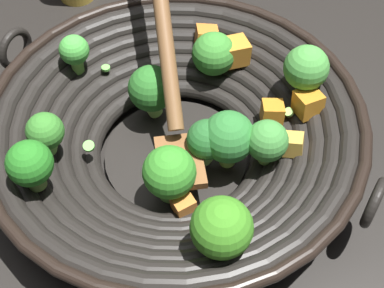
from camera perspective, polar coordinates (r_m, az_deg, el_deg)
name	(u,v)px	position (r m, az deg, el deg)	size (l,w,h in m)	color
ground_plane	(176,159)	(0.67, -1.63, -1.54)	(4.00, 4.00, 0.00)	black
wok	(177,130)	(0.62, -1.59, 1.41)	(0.43, 0.43, 0.23)	black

